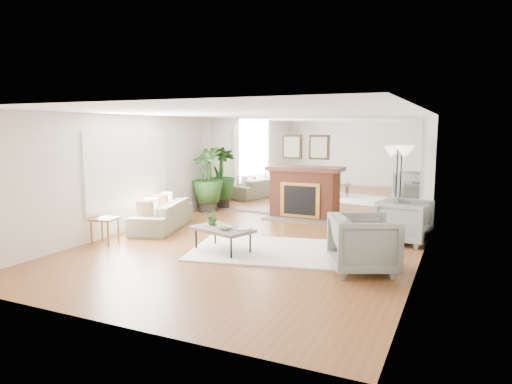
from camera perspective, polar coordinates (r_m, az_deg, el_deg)
The scene contains 18 objects.
ground at distance 8.42m, azimuth -1.49°, elevation -7.26°, with size 7.00×7.00×0.00m, color brown.
wall_left at distance 9.87m, azimuth -17.31°, elevation 2.02°, with size 0.02×7.00×2.50m, color silver.
wall_right at distance 7.38m, azimuth 19.80°, elevation -0.01°, with size 0.02×7.00×2.50m, color silver.
wall_back at distance 11.40m, azimuth 6.25°, elevation 3.10°, with size 6.00×0.02×2.50m, color silver.
mirror_panel at distance 11.38m, azimuth 6.22°, elevation 3.09°, with size 5.40×0.04×2.40m, color silver.
window_panel at distance 10.14m, azimuth -15.70°, elevation 2.80°, with size 0.04×2.40×1.50m, color #B2E09E.
fireplace at distance 11.25m, azimuth 5.83°, elevation 0.01°, with size 1.85×0.83×2.05m.
area_rug at distance 8.36m, azimuth 1.49°, elevation -7.27°, with size 2.71×1.93×0.03m, color white.
coffee_table at distance 8.22m, azimuth -4.21°, elevation -4.73°, with size 1.26×0.97×0.45m.
sofa at distance 10.31m, azimuth -11.71°, elevation -2.87°, with size 2.06×0.81×0.60m, color gray.
armchair_back at distance 9.32m, azimuth 18.14°, elevation -3.50°, with size 0.90×0.93×0.85m, color gray.
armchair_front at distance 7.28m, azimuth 13.32°, elevation -6.30°, with size 0.96×0.98×0.89m, color gray.
side_table at distance 9.25m, azimuth -18.40°, elevation -3.58°, with size 0.52×0.52×0.51m.
potted_ficus at distance 12.16m, azimuth -6.07°, elevation 1.81°, with size 0.96×0.96×1.71m.
floor_lamp at distance 10.50m, azimuth 17.26°, elevation 4.01°, with size 0.59×0.33×1.82m.
tabletop_plant at distance 8.44m, azimuth -5.45°, elevation -3.07°, with size 0.28×0.24×0.31m, color #326826.
fruit_bowl at distance 8.07m, azimuth -4.00°, elevation -4.47°, with size 0.25×0.25×0.06m, color olive.
book at distance 8.10m, azimuth -2.22°, elevation -4.56°, with size 0.21×0.29×0.02m, color olive.
Camera 1 is at (3.59, -7.29, 2.22)m, focal length 32.00 mm.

